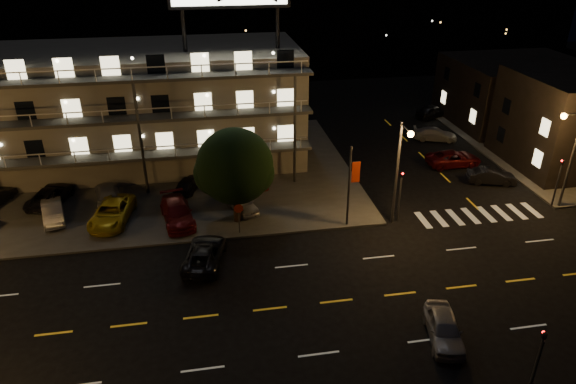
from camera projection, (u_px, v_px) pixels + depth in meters
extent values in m
plane|color=black|center=(304.00, 305.00, 30.27)|extent=(140.00, 140.00, 0.00)
cube|color=#3C3D3A|center=(105.00, 178.00, 45.64)|extent=(44.00, 24.00, 0.15)
cube|color=#3C3D3A|center=(552.00, 146.00, 52.39)|extent=(16.00, 24.00, 0.15)
cube|color=gray|center=(147.00, 109.00, 47.52)|extent=(28.00, 12.00, 10.00)
cube|color=gray|center=(140.00, 51.00, 45.14)|extent=(28.00, 12.00, 0.50)
cube|color=#3C3D3A|center=(144.00, 156.00, 42.31)|extent=(28.00, 1.80, 0.25)
cube|color=#3C3D3A|center=(139.00, 119.00, 40.86)|extent=(28.00, 1.80, 0.25)
cube|color=#3C3D3A|center=(134.00, 79.00, 39.40)|extent=(28.00, 1.80, 0.25)
cylinder|color=black|center=(184.00, 30.00, 43.09)|extent=(0.36, 0.36, 3.50)
cylinder|color=black|center=(278.00, 28.00, 44.32)|extent=(0.36, 0.36, 3.50)
cube|color=black|center=(515.00, 92.00, 57.85)|extent=(14.00, 12.00, 7.00)
cylinder|color=#2D2D30|center=(397.00, 175.00, 37.04)|extent=(0.20, 0.20, 8.00)
cylinder|color=#2D2D30|center=(406.00, 129.00, 34.61)|extent=(0.12, 1.80, 0.12)
sphere|color=#FFA13F|center=(411.00, 134.00, 33.96)|extent=(0.44, 0.44, 0.44)
cylinder|color=#2D2D30|center=(571.00, 161.00, 39.19)|extent=(0.20, 0.20, 8.00)
cylinder|color=#2D2D30|center=(574.00, 114.00, 37.34)|extent=(1.80, 0.12, 0.12)
sphere|color=#FFA13F|center=(564.00, 116.00, 37.26)|extent=(0.44, 0.44, 0.44)
cylinder|color=#2D2D30|center=(399.00, 200.00, 38.29)|extent=(0.14, 0.14, 3.60)
imported|color=black|center=(402.00, 172.00, 37.25)|extent=(0.20, 0.16, 1.00)
sphere|color=#FF0C0C|center=(403.00, 174.00, 37.19)|extent=(0.14, 0.14, 0.14)
cylinder|color=#2D2D30|center=(534.00, 371.00, 23.38)|extent=(0.14, 0.14, 3.60)
imported|color=black|center=(546.00, 333.00, 22.33)|extent=(0.20, 0.16, 1.00)
sphere|color=#FF0C0C|center=(544.00, 332.00, 22.48)|extent=(0.14, 0.14, 0.14)
cylinder|color=#2D2D30|center=(556.00, 186.00, 40.29)|extent=(0.14, 0.14, 3.60)
imported|color=black|center=(564.00, 159.00, 39.24)|extent=(0.16, 0.20, 1.00)
sphere|color=#FF0C0C|center=(562.00, 161.00, 39.27)|extent=(0.14, 0.14, 0.14)
cylinder|color=#2D2D30|center=(349.00, 188.00, 36.96)|extent=(0.16, 0.16, 6.40)
cube|color=#9D230B|center=(356.00, 172.00, 36.48)|extent=(0.60, 0.04, 1.60)
cylinder|color=#2D2D30|center=(239.00, 221.00, 36.86)|extent=(0.08, 0.08, 2.20)
cylinder|color=#9D230B|center=(239.00, 209.00, 36.34)|extent=(0.91, 0.04, 0.91)
cylinder|color=black|center=(237.00, 206.00, 38.23)|extent=(0.54, 0.54, 2.58)
sphere|color=black|center=(235.00, 166.00, 36.77)|extent=(5.58, 5.58, 5.58)
sphere|color=black|center=(217.00, 173.00, 37.24)|extent=(3.43, 3.43, 3.43)
sphere|color=black|center=(252.00, 173.00, 36.77)|extent=(3.22, 3.22, 3.22)
imported|color=gray|center=(53.00, 212.00, 38.60)|extent=(2.44, 4.30, 1.34)
imported|color=gold|center=(112.00, 213.00, 38.38)|extent=(3.34, 5.73, 1.50)
imported|color=#540C0D|center=(177.00, 212.00, 38.40)|extent=(3.00, 5.50, 1.51)
imported|color=gray|center=(242.00, 203.00, 39.97)|extent=(2.68, 4.05, 1.28)
imported|color=black|center=(51.00, 195.00, 41.02)|extent=(3.40, 5.30, 1.36)
imported|color=gray|center=(108.00, 193.00, 41.34)|extent=(2.81, 4.92, 1.34)
imported|color=black|center=(189.00, 183.00, 43.06)|extent=(2.84, 4.00, 1.26)
imported|color=#540C0D|center=(250.00, 180.00, 43.68)|extent=(2.77, 4.14, 1.29)
imported|color=black|center=(492.00, 176.00, 44.57)|extent=(4.33, 2.52, 1.35)
imported|color=#540C0D|center=(454.00, 158.00, 47.96)|extent=(5.14, 2.44, 1.42)
imported|color=gray|center=(435.00, 134.00, 53.87)|extent=(4.86, 3.16, 1.31)
imported|color=black|center=(433.00, 111.00, 60.43)|extent=(4.73, 3.21, 1.50)
imported|color=gray|center=(444.00, 328.00, 27.50)|extent=(2.56, 4.42, 1.41)
imported|color=black|center=(205.00, 254.00, 33.85)|extent=(3.39, 5.43, 1.40)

